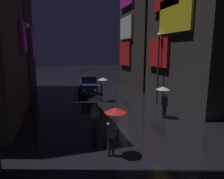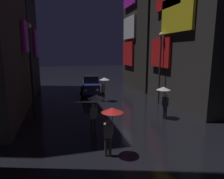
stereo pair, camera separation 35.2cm
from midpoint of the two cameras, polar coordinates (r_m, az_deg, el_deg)
building_left_far at (r=23.41m, az=-26.35°, el=16.75°), size 4.25×8.19×14.43m
building_right_mid at (r=17.91m, az=23.68°, el=19.19°), size 4.25×8.48×14.45m
building_right_far at (r=25.16m, az=10.94°, el=16.49°), size 4.25×7.64×13.85m
pedestrian_foreground_left_clear at (r=10.58m, az=-3.84°, el=-3.97°), size 0.90×0.90×2.12m
pedestrian_near_crossing_clear at (r=17.43m, az=-1.76°, el=1.93°), size 0.90×0.90×2.12m
pedestrian_midstreet_centre_red at (r=8.26m, az=0.92°, el=-8.24°), size 0.90×0.90×2.12m
pedestrian_foreground_right_clear at (r=13.37m, az=15.38°, el=-1.20°), size 0.90×0.90×2.12m
car_distant at (r=20.82m, az=-5.53°, el=1.28°), size 2.62×4.31×1.92m
streetlamp_left_far at (r=15.44m, az=-21.50°, el=8.25°), size 0.36×0.36×6.30m
streetlamp_right_far at (r=17.14m, az=14.17°, el=8.09°), size 0.36×0.36×5.87m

